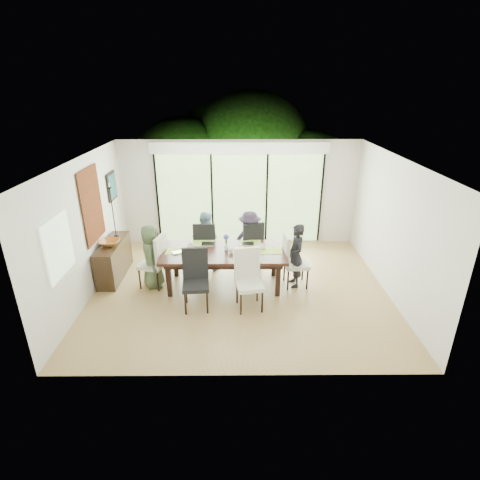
{
  "coord_description": "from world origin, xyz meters",
  "views": [
    {
      "loc": [
        -0.05,
        -6.79,
        3.98
      ],
      "look_at": [
        0.0,
        0.25,
        1.0
      ],
      "focal_mm": 28.0,
      "sensor_mm": 36.0,
      "label": 1
    }
  ],
  "objects_px": {
    "chair_far_left": "(206,244)",
    "chair_near_right": "(250,281)",
    "cup_a": "(190,246)",
    "person_far_right": "(249,240)",
    "person_left_end": "(152,256)",
    "vase": "(226,247)",
    "table_top": "(224,252)",
    "chair_near_left": "(196,281)",
    "chair_left_end": "(152,261)",
    "chair_far_right": "(249,244)",
    "person_far_left": "(205,240)",
    "sideboard": "(114,260)",
    "cup_c": "(263,247)",
    "chair_right_end": "(296,260)",
    "cup_b": "(231,251)",
    "laptop": "(182,253)",
    "bowl": "(110,243)",
    "person_right_end": "(296,256)"
  },
  "relations": [
    {
      "from": "person_left_end",
      "to": "vase",
      "type": "relative_size",
      "value": 10.75
    },
    {
      "from": "chair_right_end",
      "to": "sideboard",
      "type": "bearing_deg",
      "value": 79.35
    },
    {
      "from": "chair_far_left",
      "to": "cup_c",
      "type": "height_order",
      "value": "chair_far_left"
    },
    {
      "from": "person_far_left",
      "to": "sideboard",
      "type": "height_order",
      "value": "person_far_left"
    },
    {
      "from": "laptop",
      "to": "cup_b",
      "type": "distance_m",
      "value": 1.0
    },
    {
      "from": "chair_far_left",
      "to": "chair_near_right",
      "type": "distance_m",
      "value": 1.96
    },
    {
      "from": "person_left_end",
      "to": "cup_a",
      "type": "relative_size",
      "value": 10.4
    },
    {
      "from": "chair_near_left",
      "to": "bowl",
      "type": "distance_m",
      "value": 2.29
    },
    {
      "from": "cup_b",
      "to": "sideboard",
      "type": "bearing_deg",
      "value": 168.41
    },
    {
      "from": "chair_near_left",
      "to": "sideboard",
      "type": "bearing_deg",
      "value": 141.11
    },
    {
      "from": "chair_right_end",
      "to": "chair_near_left",
      "type": "xyz_separation_m",
      "value": [
        -2.0,
        -0.87,
        0.0
      ]
    },
    {
      "from": "table_top",
      "to": "chair_right_end",
      "type": "distance_m",
      "value": 1.51
    },
    {
      "from": "sideboard",
      "to": "cup_b",
      "type": "bearing_deg",
      "value": -11.59
    },
    {
      "from": "chair_far_left",
      "to": "person_far_left",
      "type": "distance_m",
      "value": 0.1
    },
    {
      "from": "person_right_end",
      "to": "bowl",
      "type": "xyz_separation_m",
      "value": [
        -3.91,
        0.33,
        0.17
      ]
    },
    {
      "from": "table_top",
      "to": "chair_near_left",
      "type": "relative_size",
      "value": 2.18
    },
    {
      "from": "chair_near_left",
      "to": "chair_near_right",
      "type": "bearing_deg",
      "value": -4.94
    },
    {
      "from": "chair_near_left",
      "to": "sideboard",
      "type": "xyz_separation_m",
      "value": [
        -1.93,
        1.3,
        -0.18
      ]
    },
    {
      "from": "chair_far_right",
      "to": "person_far_left",
      "type": "xyz_separation_m",
      "value": [
        -1.0,
        -0.02,
        0.1
      ]
    },
    {
      "from": "chair_far_left",
      "to": "sideboard",
      "type": "relative_size",
      "value": 0.82
    },
    {
      "from": "chair_near_right",
      "to": "person_far_right",
      "type": "distance_m",
      "value": 1.7
    },
    {
      "from": "cup_a",
      "to": "cup_c",
      "type": "xyz_separation_m",
      "value": [
        1.5,
        -0.05,
        0.0
      ]
    },
    {
      "from": "chair_right_end",
      "to": "vase",
      "type": "height_order",
      "value": "chair_right_end"
    },
    {
      "from": "bowl",
      "to": "person_right_end",
      "type": "bearing_deg",
      "value": -4.81
    },
    {
      "from": "chair_near_left",
      "to": "chair_left_end",
      "type": "bearing_deg",
      "value": 134.03
    },
    {
      "from": "chair_left_end",
      "to": "chair_far_left",
      "type": "distance_m",
      "value": 1.35
    },
    {
      "from": "table_top",
      "to": "person_left_end",
      "type": "distance_m",
      "value": 1.48
    },
    {
      "from": "person_far_right",
      "to": "vase",
      "type": "xyz_separation_m",
      "value": [
        -0.5,
        -0.78,
        0.17
      ]
    },
    {
      "from": "chair_left_end",
      "to": "chair_near_left",
      "type": "bearing_deg",
      "value": 62.67
    },
    {
      "from": "cup_b",
      "to": "cup_c",
      "type": "height_order",
      "value": "cup_c"
    },
    {
      "from": "cup_c",
      "to": "vase",
      "type": "bearing_deg",
      "value": -176.19
    },
    {
      "from": "chair_far_right",
      "to": "chair_near_left",
      "type": "xyz_separation_m",
      "value": [
        -1.05,
        -1.72,
        0.0
      ]
    },
    {
      "from": "chair_left_end",
      "to": "cup_a",
      "type": "bearing_deg",
      "value": 114.31
    },
    {
      "from": "table_top",
      "to": "chair_far_right",
      "type": "bearing_deg",
      "value": 57.09
    },
    {
      "from": "person_far_left",
      "to": "laptop",
      "type": "relative_size",
      "value": 3.91
    },
    {
      "from": "person_right_end",
      "to": "chair_near_left",
      "type": "bearing_deg",
      "value": -75.15
    },
    {
      "from": "person_left_end",
      "to": "vase",
      "type": "xyz_separation_m",
      "value": [
        1.53,
        0.05,
        0.17
      ]
    },
    {
      "from": "person_far_left",
      "to": "chair_near_left",
      "type": "bearing_deg",
      "value": 102.88
    },
    {
      "from": "person_far_left",
      "to": "person_left_end",
      "type": "bearing_deg",
      "value": 53.43
    },
    {
      "from": "chair_far_left",
      "to": "person_right_end",
      "type": "xyz_separation_m",
      "value": [
        1.93,
        -0.85,
        0.1
      ]
    },
    {
      "from": "chair_near_right",
      "to": "cup_c",
      "type": "bearing_deg",
      "value": 62.54
    },
    {
      "from": "cup_a",
      "to": "person_far_right",
      "type": "bearing_deg",
      "value": 28.55
    },
    {
      "from": "chair_far_right",
      "to": "bowl",
      "type": "height_order",
      "value": "chair_far_right"
    },
    {
      "from": "chair_far_left",
      "to": "sideboard",
      "type": "xyz_separation_m",
      "value": [
        -1.98,
        -0.42,
        -0.18
      ]
    },
    {
      "from": "chair_left_end",
      "to": "chair_right_end",
      "type": "relative_size",
      "value": 1.0
    },
    {
      "from": "chair_near_right",
      "to": "bowl",
      "type": "height_order",
      "value": "chair_near_right"
    },
    {
      "from": "cup_c",
      "to": "table_top",
      "type": "bearing_deg",
      "value": -172.87
    },
    {
      "from": "chair_near_right",
      "to": "cup_a",
      "type": "bearing_deg",
      "value": 129.36
    },
    {
      "from": "chair_near_left",
      "to": "person_right_end",
      "type": "distance_m",
      "value": 2.17
    },
    {
      "from": "person_left_end",
      "to": "cup_c",
      "type": "relative_size",
      "value": 10.4
    }
  ]
}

